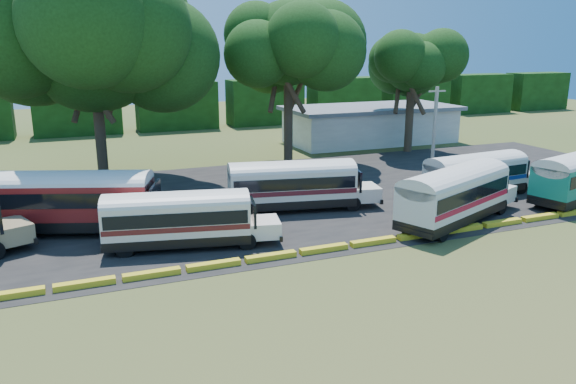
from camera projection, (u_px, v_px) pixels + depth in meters
name	position (u px, v px, depth m)	size (l,w,h in m)	color
ground	(358.00, 254.00, 29.44)	(160.00, 160.00, 0.00)	#2B4617
asphalt_strip	(290.00, 196.00, 40.56)	(64.00, 24.00, 0.02)	black
curb	(349.00, 245.00, 30.30)	(53.70, 0.45, 0.30)	gold
terminal_building	(370.00, 124.00, 62.31)	(19.00, 9.00, 4.00)	silver
treeline_backdrop	(177.00, 106.00, 71.71)	(130.00, 4.00, 6.00)	black
bus_red	(75.00, 198.00, 32.29)	(11.45, 6.35, 3.68)	black
bus_cream_west	(181.00, 216.00, 30.00)	(9.69, 4.22, 3.10)	black
bus_cream_east	(295.00, 182.00, 36.81)	(10.37, 4.32, 3.32)	black
bus_white_red	(456.00, 192.00, 33.92)	(10.93, 6.59, 3.53)	black
bus_white_blue	(477.00, 172.00, 40.12)	(9.69, 3.16, 3.13)	black
tree_west	(92.00, 37.00, 40.76)	(14.95, 14.95, 16.67)	#35281A
tree_center	(288.00, 44.00, 48.59)	(9.94, 9.94, 14.38)	#35281A
tree_east	(412.00, 64.00, 55.18)	(7.82, 7.82, 11.73)	#35281A
utility_pole	(434.00, 131.00, 45.85)	(1.60, 0.30, 7.35)	gray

